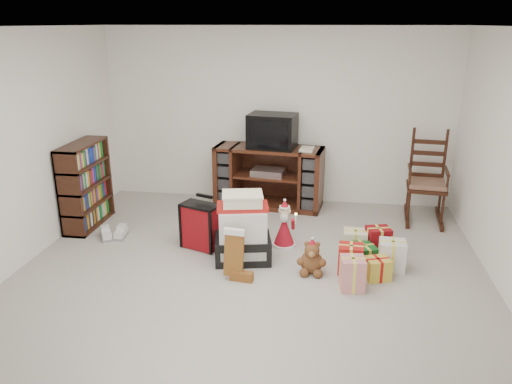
% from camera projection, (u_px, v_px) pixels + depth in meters
% --- Properties ---
extents(room, '(5.01, 5.01, 2.51)m').
position_uv_depth(room, '(249.00, 163.00, 4.83)').
color(room, '#AFA9A1').
rests_on(room, ground).
extents(tv_stand, '(1.57, 0.71, 0.87)m').
position_uv_depth(tv_stand, '(269.00, 177.00, 7.16)').
color(tv_stand, '#4F2616').
rests_on(tv_stand, floor).
extents(bookshelf, '(0.30, 0.90, 1.10)m').
position_uv_depth(bookshelf, '(86.00, 186.00, 6.43)').
color(bookshelf, '#38190F').
rests_on(bookshelf, floor).
extents(rocking_chair, '(0.58, 0.87, 1.25)m').
position_uv_depth(rocking_chair, '(425.00, 188.00, 6.70)').
color(rocking_chair, '#38190F').
rests_on(rocking_chair, floor).
extents(gift_pile, '(0.69, 0.56, 0.77)m').
position_uv_depth(gift_pile, '(243.00, 232.00, 5.51)').
color(gift_pile, black).
rests_on(gift_pile, floor).
extents(red_suitcase, '(0.47, 0.36, 0.64)m').
position_uv_depth(red_suitcase, '(201.00, 226.00, 5.83)').
color(red_suitcase, maroon).
rests_on(red_suitcase, floor).
extents(stocking, '(0.27, 0.14, 0.55)m').
position_uv_depth(stocking, '(234.00, 254.00, 5.13)').
color(stocking, '#0D7C1D').
rests_on(stocking, floor).
extents(teddy_bear, '(0.24, 0.21, 0.36)m').
position_uv_depth(teddy_bear, '(312.00, 259.00, 5.28)').
color(teddy_bear, brown).
rests_on(teddy_bear, floor).
extents(santa_figurine, '(0.28, 0.27, 0.58)m').
position_uv_depth(santa_figurine, '(284.00, 229.00, 5.89)').
color(santa_figurine, maroon).
rests_on(santa_figurine, floor).
extents(mrs_claus_figurine, '(0.28, 0.26, 0.57)m').
position_uv_depth(mrs_claus_figurine, '(241.00, 221.00, 6.13)').
color(mrs_claus_figurine, maroon).
rests_on(mrs_claus_figurine, floor).
extents(sneaker_pair, '(0.37, 0.30, 0.10)m').
position_uv_depth(sneaker_pair, '(114.00, 234.00, 6.18)').
color(sneaker_pair, silver).
rests_on(sneaker_pair, floor).
extents(gift_cluster, '(0.77, 1.12, 0.26)m').
position_uv_depth(gift_cluster, '(368.00, 256.00, 5.41)').
color(gift_cluster, '#AF1714').
rests_on(gift_cluster, floor).
extents(crt_television, '(0.70, 0.55, 0.47)m').
position_uv_depth(crt_television, '(272.00, 131.00, 6.92)').
color(crt_television, black).
rests_on(crt_television, tv_stand).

